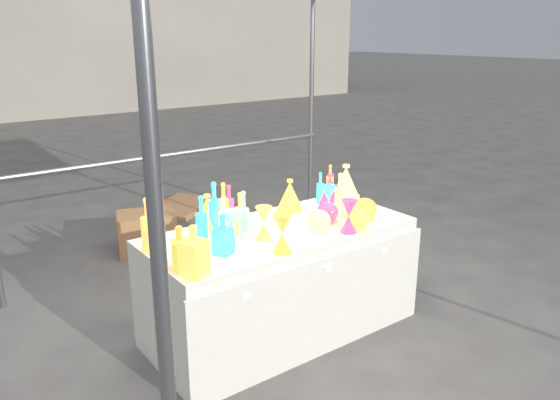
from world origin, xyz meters
TOP-DOWN VIEW (x-y plane):
  - ground at (0.00, 0.00)m, footprint 80.00×80.00m
  - display_table at (0.00, -0.01)m, footprint 1.84×0.83m
  - cardboard_box_closed at (-0.16, 1.89)m, footprint 0.62×0.54m
  - cardboard_box_flat at (0.67, 2.86)m, footprint 0.97×0.89m
  - bottle_0 at (-0.85, 0.16)m, footprint 0.10×0.10m
  - bottle_1 at (-0.37, 0.22)m, footprint 0.09×0.09m
  - bottle_2 at (-0.29, 0.23)m, footprint 0.07×0.07m
  - bottle_3 at (-0.20, 0.31)m, footprint 0.08×0.08m
  - bottle_4 at (-0.40, 0.04)m, footprint 0.07×0.07m
  - bottle_5 at (-0.29, -0.02)m, footprint 0.09×0.09m
  - bottle_6 at (-0.26, 0.08)m, footprint 0.08×0.08m
  - bottle_7 at (-0.54, 0.06)m, footprint 0.08×0.08m
  - decanter_0 at (-0.80, -0.31)m, footprint 0.16×0.16m
  - decanter_1 at (-0.81, -0.18)m, footprint 0.13×0.13m
  - decanter_2 at (-0.52, -0.15)m, footprint 0.13×0.13m
  - hourglass_0 at (-0.23, -0.34)m, footprint 0.14×0.14m
  - hourglass_1 at (0.32, -0.32)m, footprint 0.14×0.14m
  - hourglass_2 at (0.42, -0.23)m, footprint 0.12×0.12m
  - hourglass_3 at (-0.45, -0.13)m, footprint 0.16×0.16m
  - hourglass_4 at (-0.19, -0.09)m, footprint 0.13×0.13m
  - hourglass_5 at (0.45, 0.03)m, footprint 0.11×0.11m
  - globe_0 at (0.41, -0.30)m, footprint 0.22×0.22m
  - globe_1 at (0.18, -0.18)m, footprint 0.20×0.20m
  - globe_2 at (0.58, -0.20)m, footprint 0.22×0.22m
  - globe_3 at (0.34, -0.08)m, footprint 0.16×0.16m
  - lampshade_0 at (-0.38, 0.28)m, footprint 0.21×0.21m
  - lampshade_1 at (0.30, 0.28)m, footprint 0.25×0.25m
  - lampshade_2 at (0.64, 0.23)m, footprint 0.20×0.20m
  - lampshade_3 at (0.78, 0.21)m, footprint 0.25×0.25m
  - bottle_8 at (0.58, 0.27)m, footprint 0.06×0.06m
  - bottle_9 at (0.75, 0.36)m, footprint 0.06×0.06m
  - bottle_10 at (0.64, 0.12)m, footprint 0.06×0.06m
  - bottle_11 at (0.48, -0.05)m, footprint 0.09×0.09m

SIDE VIEW (x-z plane):
  - ground at x=0.00m, z-range 0.00..0.00m
  - cardboard_box_flat at x=0.67m, z-range 0.00..0.07m
  - cardboard_box_closed at x=-0.16m, z-range 0.00..0.38m
  - display_table at x=0.00m, z-range 0.00..0.75m
  - globe_3 at x=0.34m, z-range 0.75..0.87m
  - globe_1 at x=0.18m, z-range 0.75..0.87m
  - globe_0 at x=0.41m, z-range 0.75..0.88m
  - globe_2 at x=0.58m, z-range 0.75..0.89m
  - hourglass_2 at x=0.42m, z-range 0.75..0.96m
  - hourglass_4 at x=-0.19m, z-range 0.75..0.96m
  - hourglass_5 at x=0.45m, z-range 0.75..0.96m
  - hourglass_1 at x=0.32m, z-range 0.75..0.97m
  - lampshade_2 at x=0.64m, z-range 0.75..0.98m
  - lampshade_1 at x=0.30m, z-range 0.75..0.98m
  - hourglass_0 at x=-0.23m, z-range 0.75..0.99m
  - lampshade_0 at x=-0.38m, z-range 0.75..0.99m
  - bottle_8 at x=0.58m, z-range 0.75..1.00m
  - hourglass_3 at x=-0.45m, z-range 0.75..1.00m
  - decanter_1 at x=-0.81m, z-range 0.75..1.00m
  - decanter_2 at x=-0.52m, z-range 0.75..1.00m
  - bottle_10 at x=0.64m, z-range 0.75..1.01m
  - bottle_9 at x=0.75m, z-range 0.75..1.01m
  - bottle_3 at x=-0.20m, z-range 0.75..1.02m
  - bottle_6 at x=-0.26m, z-range 0.75..1.03m
  - lampshade_3 at x=0.78m, z-range 0.75..1.04m
  - decanter_0 at x=-0.80m, z-range 0.75..1.04m
  - bottle_4 at x=-0.40m, z-range 0.75..1.04m
  - bottle_7 at x=-0.54m, z-range 0.75..1.06m
  - bottle_5 at x=-0.29m, z-range 0.75..1.07m
  - bottle_2 at x=-0.29m, z-range 0.75..1.07m
  - bottle_11 at x=0.48m, z-range 0.75..1.07m
  - bottle_0 at x=-0.85m, z-range 0.75..1.08m
  - bottle_1 at x=-0.37m, z-range 0.75..1.09m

